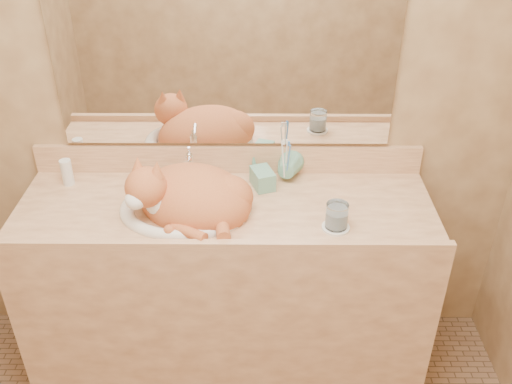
{
  "coord_description": "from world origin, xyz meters",
  "views": [
    {
      "loc": [
        0.13,
        -1.08,
        2.06
      ],
      "look_at": [
        0.12,
        0.7,
        0.93
      ],
      "focal_mm": 40.0,
      "sensor_mm": 36.0,
      "label": 1
    }
  ],
  "objects_px": {
    "sink_basin": "(185,192)",
    "vanity_counter": "(228,290)",
    "soap_dispenser": "(268,175)",
    "toothbrush_cup": "(286,173)",
    "water_glass": "(337,216)",
    "cat": "(188,194)"
  },
  "relations": [
    {
      "from": "vanity_counter",
      "to": "toothbrush_cup",
      "type": "height_order",
      "value": "toothbrush_cup"
    },
    {
      "from": "sink_basin",
      "to": "toothbrush_cup",
      "type": "bearing_deg",
      "value": 32.64
    },
    {
      "from": "cat",
      "to": "soap_dispenser",
      "type": "relative_size",
      "value": 2.64
    },
    {
      "from": "water_glass",
      "to": "soap_dispenser",
      "type": "bearing_deg",
      "value": 136.35
    },
    {
      "from": "vanity_counter",
      "to": "soap_dispenser",
      "type": "height_order",
      "value": "soap_dispenser"
    },
    {
      "from": "vanity_counter",
      "to": "soap_dispenser",
      "type": "relative_size",
      "value": 9.47
    },
    {
      "from": "vanity_counter",
      "to": "cat",
      "type": "relative_size",
      "value": 3.59
    },
    {
      "from": "cat",
      "to": "soap_dispenser",
      "type": "height_order",
      "value": "cat"
    },
    {
      "from": "sink_basin",
      "to": "vanity_counter",
      "type": "bearing_deg",
      "value": 14.47
    },
    {
      "from": "sink_basin",
      "to": "water_glass",
      "type": "relative_size",
      "value": 5.16
    },
    {
      "from": "toothbrush_cup",
      "to": "water_glass",
      "type": "relative_size",
      "value": 1.16
    },
    {
      "from": "vanity_counter",
      "to": "water_glass",
      "type": "distance_m",
      "value": 0.65
    },
    {
      "from": "cat",
      "to": "water_glass",
      "type": "height_order",
      "value": "cat"
    },
    {
      "from": "cat",
      "to": "water_glass",
      "type": "relative_size",
      "value": 4.72
    },
    {
      "from": "soap_dispenser",
      "to": "toothbrush_cup",
      "type": "height_order",
      "value": "soap_dispenser"
    },
    {
      "from": "toothbrush_cup",
      "to": "vanity_counter",
      "type": "bearing_deg",
      "value": -144.84
    },
    {
      "from": "cat",
      "to": "water_glass",
      "type": "bearing_deg",
      "value": 11.08
    },
    {
      "from": "cat",
      "to": "water_glass",
      "type": "distance_m",
      "value": 0.55
    },
    {
      "from": "soap_dispenser",
      "to": "vanity_counter",
      "type": "bearing_deg",
      "value": -169.97
    },
    {
      "from": "toothbrush_cup",
      "to": "water_glass",
      "type": "xyz_separation_m",
      "value": [
        0.17,
        -0.31,
        0.01
      ]
    },
    {
      "from": "sink_basin",
      "to": "cat",
      "type": "distance_m",
      "value": 0.02
    },
    {
      "from": "vanity_counter",
      "to": "cat",
      "type": "height_order",
      "value": "cat"
    }
  ]
}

